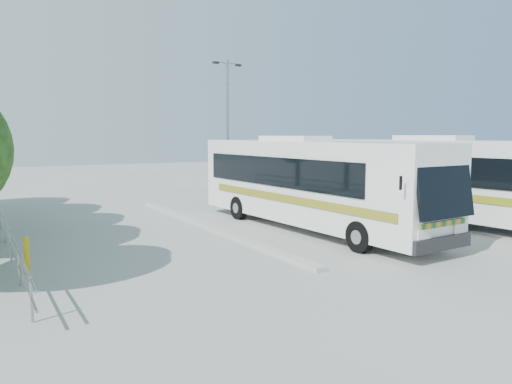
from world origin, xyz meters
TOP-DOWN VIEW (x-y plane):
  - ground at (0.00, 0.00)m, footprint 100.00×100.00m
  - kerb_divider at (-2.30, 2.00)m, footprint 0.40×16.00m
  - railing at (-10.00, 4.00)m, footprint 0.06×22.00m
  - coach_main at (1.34, -0.35)m, footprint 3.43×13.48m
  - coach_adjacent at (7.65, -2.43)m, footprint 4.29×13.64m
  - lamppost at (2.62, 9.85)m, footprint 2.05×0.57m
  - bollard at (-9.70, -1.79)m, footprint 0.15×0.15m

SIDE VIEW (x-z plane):
  - ground at x=0.00m, z-range 0.00..0.00m
  - kerb_divider at x=-2.30m, z-range 0.00..0.15m
  - bollard at x=-9.70m, z-range 0.00..1.07m
  - railing at x=-10.00m, z-range 0.24..1.24m
  - coach_main at x=1.34m, z-range 0.18..3.88m
  - coach_adjacent at x=7.65m, z-range 0.18..3.90m
  - lamppost at x=2.62m, z-range 0.44..8.84m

